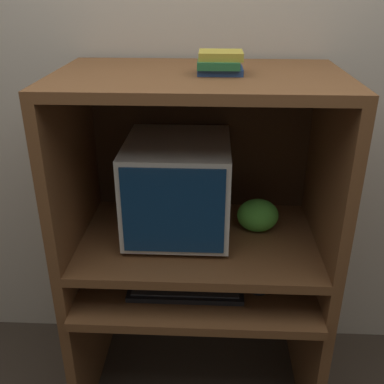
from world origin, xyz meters
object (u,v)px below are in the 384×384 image
at_px(keyboard, 186,288).
at_px(book_stack, 220,63).
at_px(crt_monitor, 178,187).
at_px(snack_bag, 258,215).
at_px(mouse, 258,290).

distance_m(keyboard, book_stack, 0.86).
xyz_separation_m(crt_monitor, book_stack, (0.15, -0.06, 0.49)).
xyz_separation_m(snack_bag, book_stack, (-0.17, -0.08, 0.62)).
distance_m(crt_monitor, mouse, 0.51).
distance_m(crt_monitor, book_stack, 0.51).
height_order(crt_monitor, snack_bag, crt_monitor).
distance_m(crt_monitor, keyboard, 0.40).
bearing_deg(book_stack, snack_bag, 24.72).
bearing_deg(keyboard, book_stack, 45.64).
bearing_deg(book_stack, mouse, -34.94).
relative_size(keyboard, book_stack, 2.96).
xyz_separation_m(crt_monitor, snack_bag, (0.32, 0.02, -0.13)).
distance_m(keyboard, mouse, 0.28).
height_order(keyboard, mouse, mouse).
bearing_deg(snack_bag, crt_monitor, -176.93).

